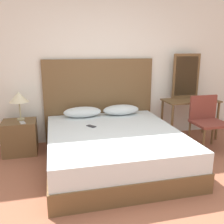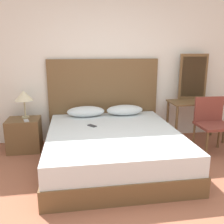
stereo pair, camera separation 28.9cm
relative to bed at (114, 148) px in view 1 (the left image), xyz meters
The scene contains 13 objects.
ground_plane 1.25m from the bed, 85.19° to the right, with size 16.00×16.00×0.00m, color #9E5B42.
wall_back 1.59m from the bed, 84.85° to the left, with size 10.00×0.06×2.70m.
bed is the anchor object (origin of this frame).
headboard 1.17m from the bed, 90.00° to the left, with size 1.96×0.05×1.47m.
pillow_left 0.96m from the bed, 112.23° to the left, with size 0.64×0.31×0.18m.
pillow_right 0.96m from the bed, 67.77° to the left, with size 0.64×0.31×0.18m.
phone_on_bed 0.47m from the bed, 135.83° to the left, with size 0.15×0.16×0.01m.
nightstand 1.55m from the bed, 151.76° to the left, with size 0.52×0.45×0.53m.
table_lamp 1.70m from the bed, 148.44° to the left, with size 0.30×0.30×0.45m.
phone_on_nightstand 1.46m from the bed, 154.35° to the left, with size 0.11×0.16×0.01m.
vanity_desk 1.82m from the bed, 24.04° to the left, with size 0.98×0.49×0.73m.
vanity_mirror 2.08m from the bed, 30.17° to the left, with size 0.53×0.03×0.82m.
chair 1.68m from the bed, ahead, with size 0.51×0.48×0.89m.
Camera 1 is at (-0.92, -2.05, 1.65)m, focal length 40.00 mm.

